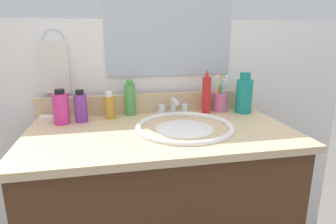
{
  "coord_description": "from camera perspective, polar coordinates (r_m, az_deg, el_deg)",
  "views": [
    {
      "loc": [
        -0.18,
        -1.04,
        1.23
      ],
      "look_at": [
        0.03,
        0.0,
        0.94
      ],
      "focal_mm": 30.42,
      "sensor_mm": 36.0,
      "label": 1
    }
  ],
  "objects": [
    {
      "name": "mirror_panel",
      "position": [
        1.38,
        0.37,
        19.02
      ],
      "size": [
        0.6,
        0.01,
        0.56
      ],
      "primitive_type": "cube",
      "color": "#B2BCC6"
    },
    {
      "name": "soap_bar",
      "position": [
        1.32,
        -22.96,
        -1.21
      ],
      "size": [
        0.06,
        0.04,
        0.02
      ],
      "primitive_type": "cube",
      "color": "white",
      "rests_on": "countertop"
    },
    {
      "name": "bottle_soap_pink",
      "position": [
        1.25,
        -20.65,
        0.77
      ],
      "size": [
        0.07,
        0.07,
        0.15
      ],
      "color": "#D8338C",
      "rests_on": "countertop"
    },
    {
      "name": "sink_basin",
      "position": [
        1.15,
        3.26,
        -4.58
      ],
      "size": [
        0.39,
        0.39,
        0.11
      ],
      "color": "white",
      "rests_on": "countertop"
    },
    {
      "name": "cup_pink",
      "position": [
        1.4,
        10.39,
        2.2
      ],
      "size": [
        0.08,
        0.07,
        0.18
      ],
      "color": "#D16693",
      "rests_on": "countertop"
    },
    {
      "name": "towel_ring",
      "position": [
        1.37,
        -21.94,
        13.37
      ],
      "size": [
        0.1,
        0.01,
        0.1
      ],
      "primitive_type": "torus",
      "rotation": [
        1.57,
        0.0,
        0.0
      ],
      "color": "silver"
    },
    {
      "name": "bottle_oil_amber",
      "position": [
        1.28,
        -11.65,
        1.14
      ],
      "size": [
        0.05,
        0.05,
        0.12
      ],
      "color": "gold",
      "rests_on": "countertop"
    },
    {
      "name": "bottle_toner_green",
      "position": [
        1.32,
        -7.64,
        2.64
      ],
      "size": [
        0.05,
        0.05,
        0.16
      ],
      "color": "#4C9E4C",
      "rests_on": "countertop"
    },
    {
      "name": "faucet",
      "position": [
        1.31,
        1.15,
        0.61
      ],
      "size": [
        0.16,
        0.1,
        0.08
      ],
      "color": "silver",
      "rests_on": "countertop"
    },
    {
      "name": "bottle_spray_red",
      "position": [
        1.34,
        7.69,
        3.55
      ],
      "size": [
        0.04,
        0.04,
        0.21
      ],
      "color": "red",
      "rests_on": "countertop"
    },
    {
      "name": "bottle_mouthwash_teal",
      "position": [
        1.39,
        15.0,
        3.37
      ],
      "size": [
        0.08,
        0.08,
        0.19
      ],
      "color": "teal",
      "rests_on": "countertop"
    },
    {
      "name": "hand_towel",
      "position": [
        1.36,
        -21.56,
        8.3
      ],
      "size": [
        0.11,
        0.04,
        0.22
      ],
      "primitive_type": "cube",
      "color": "silver"
    },
    {
      "name": "bottle_cream_purple",
      "position": [
        1.26,
        -17.08,
        0.92
      ],
      "size": [
        0.05,
        0.05,
        0.14
      ],
      "color": "#7A3899",
      "rests_on": "countertop"
    },
    {
      "name": "countertop",
      "position": [
        1.12,
        -1.45,
        -4.2
      ],
      "size": [
        1.03,
        0.56,
        0.03
      ],
      "primitive_type": "cube",
      "color": "#D1B284",
      "rests_on": "vanity_cabinet"
    },
    {
      "name": "backsplash",
      "position": [
        1.36,
        -3.44,
        1.82
      ],
      "size": [
        1.03,
        0.02,
        0.09
      ],
      "primitive_type": "cube",
      "color": "#D1B284",
      "rests_on": "countertop"
    },
    {
      "name": "back_wall",
      "position": [
        1.5,
        -3.62,
        -7.64
      ],
      "size": [
        2.13,
        0.04,
        1.3
      ],
      "primitive_type": "cube",
      "color": "white",
      "rests_on": "ground_plane"
    }
  ]
}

